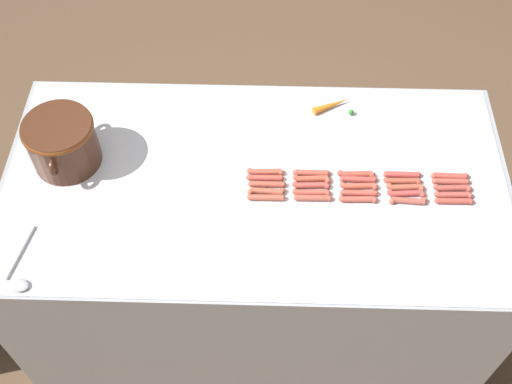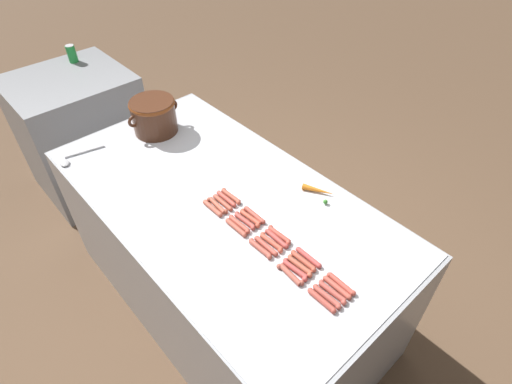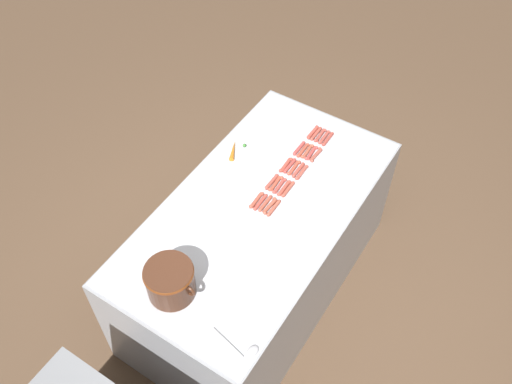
% 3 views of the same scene
% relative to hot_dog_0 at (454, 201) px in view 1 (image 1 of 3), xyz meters
% --- Properties ---
extents(ground_plane, '(20.00, 20.00, 0.00)m').
position_rel_hot_dog_0_xyz_m(ground_plane, '(0.08, 0.73, -0.90)').
color(ground_plane, brown).
extents(griddle_counter, '(1.02, 1.93, 0.89)m').
position_rel_hot_dog_0_xyz_m(griddle_counter, '(0.08, 0.73, -0.46)').
color(griddle_counter, '#9EA0A5').
rests_on(griddle_counter, ground_plane).
extents(hot_dog_0, '(0.02, 0.14, 0.02)m').
position_rel_hot_dog_0_xyz_m(hot_dog_0, '(0.00, 0.00, 0.00)').
color(hot_dog_0, '#B0463B').
rests_on(hot_dog_0, griddle_counter).
extents(hot_dog_1, '(0.03, 0.14, 0.02)m').
position_rel_hot_dog_0_xyz_m(hot_dog_1, '(-0.00, 0.17, 0.00)').
color(hot_dog_1, '#AB5041').
rests_on(hot_dog_1, griddle_counter).
extents(hot_dog_2, '(0.03, 0.14, 0.02)m').
position_rel_hot_dog_0_xyz_m(hot_dog_2, '(-0.00, 0.35, 0.00)').
color(hot_dog_2, '#B14E3F').
rests_on(hot_dog_2, griddle_counter).
extents(hot_dog_3, '(0.02, 0.14, 0.02)m').
position_rel_hot_dog_0_xyz_m(hot_dog_3, '(-0.00, 0.52, 0.00)').
color(hot_dog_3, '#AD4F3E').
rests_on(hot_dog_3, griddle_counter).
extents(hot_dog_4, '(0.02, 0.14, 0.02)m').
position_rel_hot_dog_0_xyz_m(hot_dog_4, '(-0.00, 0.69, 0.00)').
color(hot_dog_4, '#B25341').
rests_on(hot_dog_4, griddle_counter).
extents(hot_dog_5, '(0.03, 0.14, 0.02)m').
position_rel_hot_dog_0_xyz_m(hot_dog_5, '(0.03, -0.00, 0.00)').
color(hot_dog_5, '#AF4C41').
rests_on(hot_dog_5, griddle_counter).
extents(hot_dog_6, '(0.03, 0.14, 0.02)m').
position_rel_hot_dog_0_xyz_m(hot_dog_6, '(0.03, 0.17, 0.00)').
color(hot_dog_6, '#B74540').
rests_on(hot_dog_6, griddle_counter).
extents(hot_dog_7, '(0.02, 0.14, 0.02)m').
position_rel_hot_dog_0_xyz_m(hot_dog_7, '(0.03, 0.35, 0.00)').
color(hot_dog_7, '#B34B3E').
rests_on(hot_dog_7, griddle_counter).
extents(hot_dog_8, '(0.03, 0.14, 0.02)m').
position_rel_hot_dog_0_xyz_m(hot_dog_8, '(0.02, 0.52, 0.00)').
color(hot_dog_8, '#B34C3D').
rests_on(hot_dog_8, griddle_counter).
extents(hot_dog_9, '(0.03, 0.14, 0.02)m').
position_rel_hot_dog_0_xyz_m(hot_dog_9, '(0.03, 0.69, 0.00)').
color(hot_dog_9, '#AC523D').
rests_on(hot_dog_9, griddle_counter).
extents(hot_dog_10, '(0.03, 0.14, 0.02)m').
position_rel_hot_dog_0_xyz_m(hot_dog_10, '(0.06, -0.00, 0.00)').
color(hot_dog_10, '#AD4A3F').
rests_on(hot_dog_10, griddle_counter).
extents(hot_dog_11, '(0.03, 0.14, 0.02)m').
position_rel_hot_dog_0_xyz_m(hot_dog_11, '(0.06, 0.17, 0.00)').
color(hot_dog_11, '#AE533D').
rests_on(hot_dog_11, griddle_counter).
extents(hot_dog_12, '(0.03, 0.14, 0.02)m').
position_rel_hot_dog_0_xyz_m(hot_dog_12, '(0.06, 0.34, 0.00)').
color(hot_dog_12, '#B94F3B').
rests_on(hot_dog_12, griddle_counter).
extents(hot_dog_13, '(0.03, 0.14, 0.02)m').
position_rel_hot_dog_0_xyz_m(hot_dog_13, '(0.06, 0.52, 0.00)').
color(hot_dog_13, '#AD473E').
rests_on(hot_dog_13, griddle_counter).
extents(hot_dog_14, '(0.02, 0.14, 0.02)m').
position_rel_hot_dog_0_xyz_m(hot_dog_14, '(0.06, 0.69, 0.00)').
color(hot_dog_14, '#AE4E3B').
rests_on(hot_dog_14, griddle_counter).
extents(hot_dog_15, '(0.02, 0.14, 0.02)m').
position_rel_hot_dog_0_xyz_m(hot_dog_15, '(0.09, -0.00, 0.00)').
color(hot_dog_15, '#B14E3F').
rests_on(hot_dog_15, griddle_counter).
extents(hot_dog_16, '(0.03, 0.14, 0.02)m').
position_rel_hot_dog_0_xyz_m(hot_dog_16, '(0.09, 0.18, 0.00)').
color(hot_dog_16, '#AE4B38').
rests_on(hot_dog_16, griddle_counter).
extents(hot_dog_17, '(0.03, 0.14, 0.02)m').
position_rel_hot_dog_0_xyz_m(hot_dog_17, '(0.09, 0.34, 0.00)').
color(hot_dog_17, '#AE443E').
rests_on(hot_dog_17, griddle_counter).
extents(hot_dog_18, '(0.03, 0.14, 0.02)m').
position_rel_hot_dog_0_xyz_m(hot_dog_18, '(0.09, 0.52, 0.00)').
color(hot_dog_18, '#B84E39').
rests_on(hot_dog_18, griddle_counter).
extents(hot_dog_19, '(0.02, 0.14, 0.02)m').
position_rel_hot_dog_0_xyz_m(hot_dog_19, '(0.09, 0.70, 0.00)').
color(hot_dog_19, '#B8483C').
rests_on(hot_dog_19, griddle_counter).
extents(hot_dog_20, '(0.03, 0.14, 0.02)m').
position_rel_hot_dog_0_xyz_m(hot_dog_20, '(0.12, -0.00, 0.00)').
color(hot_dog_20, '#B9493C').
rests_on(hot_dog_20, griddle_counter).
extents(hot_dog_21, '(0.02, 0.14, 0.02)m').
position_rel_hot_dog_0_xyz_m(hot_dog_21, '(0.12, 0.18, 0.00)').
color(hot_dog_21, '#B94541').
rests_on(hot_dog_21, griddle_counter).
extents(hot_dog_22, '(0.03, 0.14, 0.02)m').
position_rel_hot_dog_0_xyz_m(hot_dog_22, '(0.12, 0.35, 0.00)').
color(hot_dog_22, '#B44739').
rests_on(hot_dog_22, griddle_counter).
extents(hot_dog_23, '(0.02, 0.14, 0.02)m').
position_rel_hot_dog_0_xyz_m(hot_dog_23, '(0.12, 0.52, 0.00)').
color(hot_dog_23, '#AB4A3D').
rests_on(hot_dog_23, griddle_counter).
extents(hot_dog_24, '(0.03, 0.14, 0.02)m').
position_rel_hot_dog_0_xyz_m(hot_dog_24, '(0.12, 0.70, 0.00)').
color(hot_dog_24, '#AE4E3B').
rests_on(hot_dog_24, griddle_counter).
extents(bean_pot, '(0.33, 0.27, 0.20)m').
position_rel_hot_dog_0_xyz_m(bean_pot, '(0.16, 1.46, 0.10)').
color(bean_pot, '#472616').
rests_on(bean_pot, griddle_counter).
extents(serving_spoon, '(0.27, 0.10, 0.02)m').
position_rel_hot_dog_0_xyz_m(serving_spoon, '(-0.34, 1.52, -0.00)').
color(serving_spoon, '#B7B7BC').
rests_on(serving_spoon, griddle_counter).
extents(carrot, '(0.10, 0.17, 0.03)m').
position_rel_hot_dog_0_xyz_m(carrot, '(0.47, 0.42, 0.00)').
color(carrot, orange).
rests_on(carrot, griddle_counter).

